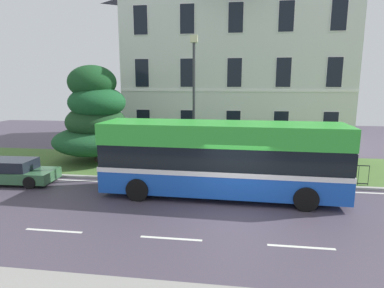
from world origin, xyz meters
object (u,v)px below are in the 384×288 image
georgian_townhouse (235,60)px  single_decker_bus (221,158)px  street_lamp_post (194,97)px  litter_bin (146,164)px  evergreen_tree (95,121)px  parked_hatchback_00 (12,172)px

georgian_townhouse → single_decker_bus: (-0.40, -14.27, -5.05)m
street_lamp_post → litter_bin: size_ratio=6.60×
georgian_townhouse → evergreen_tree: georgian_townhouse is taller
parked_hatchback_00 → street_lamp_post: street_lamp_post is taller
parked_hatchback_00 → evergreen_tree: bearing=59.3°
evergreen_tree → single_decker_bus: 9.34m
street_lamp_post → litter_bin: bearing=-169.4°
evergreen_tree → litter_bin: evergreen_tree is taller
parked_hatchback_00 → litter_bin: bearing=16.0°
single_decker_bus → parked_hatchback_00: single_decker_bus is taller
georgian_townhouse → single_decker_bus: 15.14m
parked_hatchback_00 → street_lamp_post: 9.74m
georgian_townhouse → street_lamp_post: 11.72m
evergreen_tree → single_decker_bus: (7.86, -4.96, -0.93)m
single_decker_bus → street_lamp_post: bearing=119.2°
street_lamp_post → litter_bin: 4.33m
evergreen_tree → litter_bin: 4.90m
street_lamp_post → litter_bin: street_lamp_post is taller
litter_bin → evergreen_tree: bearing=147.5°
georgian_townhouse → parked_hatchback_00: bearing=-127.7°
single_decker_bus → litter_bin: 4.92m
parked_hatchback_00 → street_lamp_post: size_ratio=0.58×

